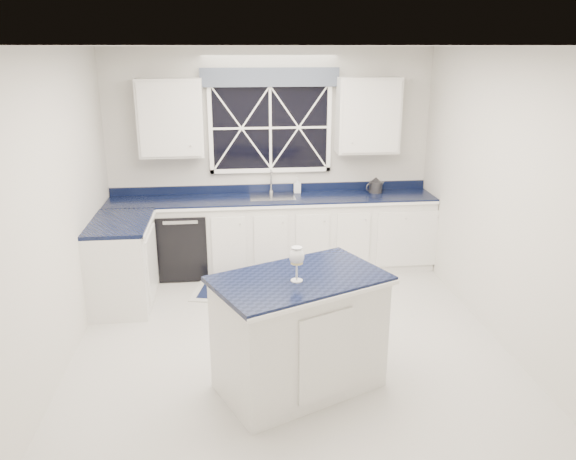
{
  "coord_description": "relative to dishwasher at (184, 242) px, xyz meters",
  "views": [
    {
      "loc": [
        -0.53,
        -4.66,
        2.7
      ],
      "look_at": [
        0.02,
        0.4,
        1.03
      ],
      "focal_mm": 35.0,
      "sensor_mm": 36.0,
      "label": 1
    }
  ],
  "objects": [
    {
      "name": "ground",
      "position": [
        1.1,
        -1.95,
        -0.41
      ],
      "size": [
        4.5,
        4.5,
        0.0
      ],
      "primitive_type": "plane",
      "color": "#B1B0AC",
      "rests_on": "ground"
    },
    {
      "name": "back_wall",
      "position": [
        1.1,
        0.3,
        0.94
      ],
      "size": [
        4.0,
        0.1,
        2.7
      ],
      "primitive_type": "cube",
      "color": "beige",
      "rests_on": "ground"
    },
    {
      "name": "base_cabinets",
      "position": [
        0.77,
        -0.17,
        0.04
      ],
      "size": [
        3.99,
        1.6,
        0.9
      ],
      "color": "silver",
      "rests_on": "ground"
    },
    {
      "name": "countertop",
      "position": [
        1.1,
        0.0,
        0.51
      ],
      "size": [
        3.98,
        0.64,
        0.04
      ],
      "primitive_type": "cube",
      "color": "black",
      "rests_on": "base_cabinets"
    },
    {
      "name": "dishwasher",
      "position": [
        0.0,
        0.0,
        0.0
      ],
      "size": [
        0.6,
        0.58,
        0.82
      ],
      "primitive_type": "cube",
      "color": "black",
      "rests_on": "ground"
    },
    {
      "name": "window",
      "position": [
        1.1,
        0.25,
        1.42
      ],
      "size": [
        1.65,
        0.09,
        1.26
      ],
      "color": "black",
      "rests_on": "ground"
    },
    {
      "name": "upper_cabinets",
      "position": [
        1.1,
        0.13,
        1.49
      ],
      "size": [
        3.1,
        0.34,
        0.9
      ],
      "color": "silver",
      "rests_on": "ground"
    },
    {
      "name": "faucet",
      "position": [
        1.1,
        0.19,
        0.69
      ],
      "size": [
        0.05,
        0.2,
        0.3
      ],
      "color": "#AEAEB1",
      "rests_on": "countertop"
    },
    {
      "name": "island",
      "position": [
        1.1,
        -2.6,
        0.09
      ],
      "size": [
        1.53,
        1.27,
        0.98
      ],
      "rotation": [
        0.0,
        0.0,
        0.43
      ],
      "color": "silver",
      "rests_on": "ground"
    },
    {
      "name": "rug",
      "position": [
        0.84,
        -0.6,
        -0.4
      ],
      "size": [
        1.53,
        1.12,
        0.02
      ],
      "rotation": [
        0.0,
        0.0,
        -0.21
      ],
      "color": "#A8A8A3",
      "rests_on": "ground"
    },
    {
      "name": "kettle",
      "position": [
        2.41,
        0.11,
        0.62
      ],
      "size": [
        0.26,
        0.22,
        0.2
      ],
      "rotation": [
        0.0,
        0.0,
        0.38
      ],
      "color": "#2E2E31",
      "rests_on": "countertop"
    },
    {
      "name": "wine_glass",
      "position": [
        1.07,
        -2.68,
        0.77
      ],
      "size": [
        0.12,
        0.12,
        0.28
      ],
      "color": "silver",
      "rests_on": "island"
    },
    {
      "name": "soap_bottle",
      "position": [
        1.43,
        0.21,
        0.63
      ],
      "size": [
        0.09,
        0.09,
        0.19
      ],
      "primitive_type": "imported",
      "rotation": [
        0.0,
        0.0,
        -0.05
      ],
      "color": "silver",
      "rests_on": "countertop"
    }
  ]
}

